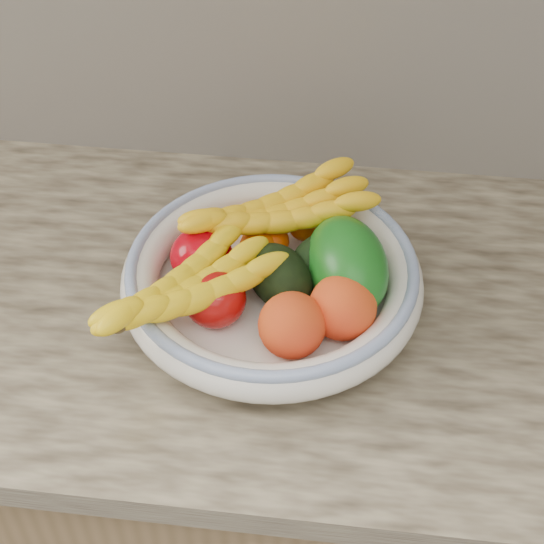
{
  "coord_description": "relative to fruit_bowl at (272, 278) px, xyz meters",
  "views": [
    {
      "loc": [
        0.09,
        0.9,
        1.7
      ],
      "look_at": [
        0.0,
        1.66,
        0.96
      ],
      "focal_mm": 55.0,
      "sensor_mm": 36.0,
      "label": 1
    }
  ],
  "objects": [
    {
      "name": "avocado_center",
      "position": [
        0.01,
        -0.01,
        0.02
      ],
      "size": [
        0.12,
        0.13,
        0.07
      ],
      "primitive_type": "ellipsoid",
      "rotation": [
        0.0,
        0.0,
        0.65
      ],
      "color": "black",
      "rests_on": "fruit_bowl"
    },
    {
      "name": "avocado_right",
      "position": [
        0.06,
        0.03,
        0.02
      ],
      "size": [
        0.11,
        0.11,
        0.07
      ],
      "primitive_type": "ellipsoid",
      "rotation": [
        0.0,
        0.0,
        -0.76
      ],
      "color": "black",
      "rests_on": "fruit_bowl"
    },
    {
      "name": "tomato_left",
      "position": [
        -0.09,
        0.02,
        0.01
      ],
      "size": [
        0.1,
        0.1,
        0.07
      ],
      "primitive_type": "ellipsoid",
      "rotation": [
        0.0,
        0.0,
        -0.28
      ],
      "color": "#AC010D",
      "rests_on": "fruit_bowl"
    },
    {
      "name": "banana_bunch_front",
      "position": [
        -0.1,
        -0.07,
        0.03
      ],
      "size": [
        0.26,
        0.28,
        0.08
      ],
      "primitive_type": null,
      "rotation": [
        0.0,
        0.0,
        0.86
      ],
      "color": "yellow",
      "rests_on": "fruit_bowl"
    },
    {
      "name": "clementine_back_mid",
      "position": [
        -0.01,
        0.06,
        0.01
      ],
      "size": [
        0.06,
        0.06,
        0.04
      ],
      "primitive_type": "ellipsoid",
      "rotation": [
        0.0,
        0.0,
        -0.2
      ],
      "color": "#FE5305",
      "rests_on": "fruit_bowl"
    },
    {
      "name": "fruit_bowl",
      "position": [
        0.0,
        0.0,
        0.0
      ],
      "size": [
        0.39,
        0.39,
        0.08
      ],
      "color": "silver",
      "rests_on": "kitchen_counter"
    },
    {
      "name": "banana_bunch_back",
      "position": [
        -0.0,
        0.08,
        0.04
      ],
      "size": [
        0.3,
        0.22,
        0.08
      ],
      "primitive_type": null,
      "rotation": [
        0.0,
        0.0,
        0.49
      ],
      "color": "yellow",
      "rests_on": "fruit_bowl"
    },
    {
      "name": "peach_front",
      "position": [
        0.04,
        -0.09,
        0.02
      ],
      "size": [
        0.11,
        0.11,
        0.08
      ],
      "primitive_type": "ellipsoid",
      "rotation": [
        0.0,
        0.0,
        0.35
      ],
      "color": "orange",
      "rests_on": "fruit_bowl"
    },
    {
      "name": "clementine_extra",
      "position": [
        -0.02,
        0.05,
        0.01
      ],
      "size": [
        0.05,
        0.05,
        0.05
      ],
      "primitive_type": "ellipsoid",
      "color": "#F26005",
      "rests_on": "fruit_bowl"
    },
    {
      "name": "clementine_back_right",
      "position": [
        0.03,
        0.1,
        0.01
      ],
      "size": [
        0.05,
        0.05,
        0.04
      ],
      "primitive_type": "ellipsoid",
      "rotation": [
        0.0,
        0.0,
        -0.13
      ],
      "color": "#DC5C04",
      "rests_on": "fruit_bowl"
    },
    {
      "name": "tomato_near_left",
      "position": [
        -0.06,
        -0.06,
        0.01
      ],
      "size": [
        0.09,
        0.09,
        0.07
      ],
      "primitive_type": "ellipsoid",
      "rotation": [
        0.0,
        0.0,
        -0.19
      ],
      "color": "#A20B0A",
      "rests_on": "fruit_bowl"
    },
    {
      "name": "green_mango",
      "position": [
        0.09,
        0.01,
        0.03
      ],
      "size": [
        0.17,
        0.19,
        0.13
      ],
      "primitive_type": "ellipsoid",
      "rotation": [
        0.0,
        0.31,
        0.35
      ],
      "color": "#105612",
      "rests_on": "fruit_bowl"
    },
    {
      "name": "clementine_back_left",
      "position": [
        -0.03,
        0.1,
        0.01
      ],
      "size": [
        0.05,
        0.05,
        0.05
      ],
      "primitive_type": "ellipsoid",
      "rotation": [
        0.0,
        0.0,
        0.04
      ],
      "color": "#ED5504",
      "rests_on": "fruit_bowl"
    },
    {
      "name": "peach_right",
      "position": [
        0.09,
        -0.06,
        0.02
      ],
      "size": [
        0.1,
        0.1,
        0.08
      ],
      "primitive_type": "ellipsoid",
      "rotation": [
        0.0,
        0.0,
        -0.19
      ],
      "color": "orange",
      "rests_on": "fruit_bowl"
    },
    {
      "name": "kitchen_counter",
      "position": [
        0.0,
        0.03,
        -0.48
      ],
      "size": [
        2.44,
        0.66,
        1.4
      ],
      "color": "brown",
      "rests_on": "ground"
    }
  ]
}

